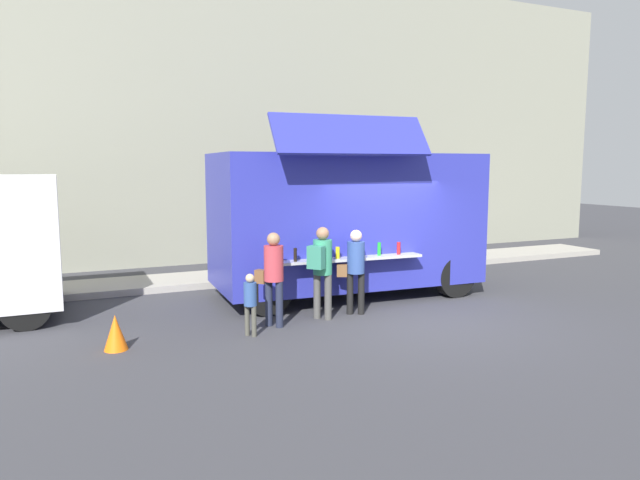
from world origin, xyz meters
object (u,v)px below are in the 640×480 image
food_truck_main (347,219)px  customer_front_ordering (355,264)px  traffic_cone_orange (116,332)px  child_near_queue (250,299)px  customer_rear_waiting (273,271)px  trash_bin (438,248)px  customer_mid_with_backpack (322,263)px

food_truck_main → customer_front_ordering: 1.80m
food_truck_main → traffic_cone_orange: bearing=-155.9°
child_near_queue → customer_rear_waiting: bearing=-1.0°
food_truck_main → child_near_queue: (-2.84, -2.10, -1.04)m
trash_bin → customer_rear_waiting: bearing=-147.8°
trash_bin → customer_front_ordering: bearing=-140.6°
customer_rear_waiting → customer_front_ordering: bearing=-30.9°
traffic_cone_orange → customer_mid_with_backpack: (3.61, 0.32, 0.77)m
traffic_cone_orange → customer_mid_with_backpack: customer_mid_with_backpack is taller
trash_bin → customer_mid_with_backpack: size_ratio=0.58×
traffic_cone_orange → trash_bin: 10.01m
customer_front_ordering → customer_mid_with_backpack: size_ratio=0.95×
trash_bin → customer_mid_with_backpack: customer_mid_with_backpack is taller
food_truck_main → trash_bin: food_truck_main is taller
food_truck_main → child_near_queue: 3.68m
food_truck_main → customer_front_ordering: size_ratio=3.52×
traffic_cone_orange → customer_rear_waiting: bearing=5.2°
traffic_cone_orange → customer_mid_with_backpack: bearing=5.0°
traffic_cone_orange → child_near_queue: bearing=-4.1°
customer_front_ordering → customer_rear_waiting: bearing=121.2°
traffic_cone_orange → customer_front_ordering: 4.42m
traffic_cone_orange → customer_rear_waiting: size_ratio=0.33×
customer_mid_with_backpack → food_truck_main: bearing=11.1°
child_near_queue → trash_bin: bearing=-4.3°
traffic_cone_orange → customer_front_ordering: customer_front_ordering is taller
customer_front_ordering → customer_mid_with_backpack: customer_mid_with_backpack is taller
customer_front_ordering → customer_rear_waiting: 1.71m
customer_mid_with_backpack → customer_rear_waiting: 0.97m
trash_bin → customer_mid_with_backpack: bearing=-144.0°
customer_front_ordering → customer_rear_waiting: size_ratio=0.97×
customer_mid_with_backpack → customer_front_ordering: bearing=-32.8°
trash_bin → customer_rear_waiting: (-6.40, -4.03, 0.50)m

